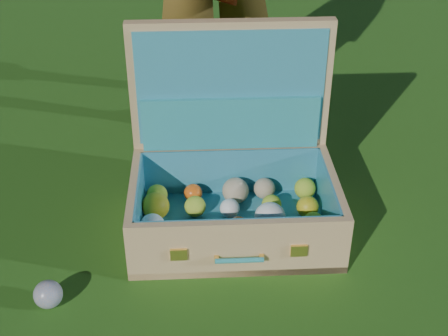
{
  "coord_description": "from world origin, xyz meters",
  "views": [
    {
      "loc": [
        -0.44,
        -1.15,
        1.13
      ],
      "look_at": [
        0.13,
        0.25,
        0.17
      ],
      "focal_mm": 50.0,
      "sensor_mm": 36.0,
      "label": 1
    }
  ],
  "objects": [
    {
      "name": "ground",
      "position": [
        0.0,
        0.0,
        0.0
      ],
      "size": [
        60.0,
        60.0,
        0.0
      ],
      "primitive_type": "plane",
      "color": "#215114",
      "rests_on": "ground"
    },
    {
      "name": "suitcase",
      "position": [
        0.15,
        0.24,
        0.16
      ],
      "size": [
        0.69,
        0.59,
        0.56
      ],
      "rotation": [
        0.0,
        0.0,
        -0.33
      ],
      "color": "tan",
      "rests_on": "ground"
    },
    {
      "name": "stray_ball",
      "position": [
        -0.42,
        0.07,
        0.04
      ],
      "size": [
        0.07,
        0.07,
        0.07
      ],
      "primitive_type": "sphere",
      "color": "#426EAC",
      "rests_on": "ground"
    }
  ]
}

